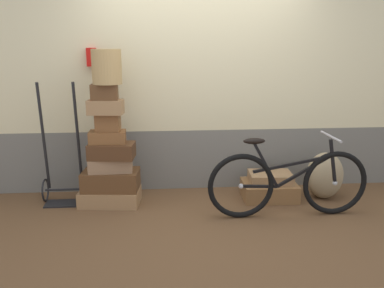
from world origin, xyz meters
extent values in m
cube|color=brown|center=(0.00, 0.00, -0.03)|extent=(9.10, 5.20, 0.06)
cube|color=slate|center=(0.00, 0.85, 0.36)|extent=(7.10, 0.20, 0.72)
cube|color=beige|center=(0.00, 0.85, 1.79)|extent=(7.10, 0.20, 2.13)
cube|color=red|center=(-1.20, 0.71, 1.58)|extent=(0.10, 0.08, 0.20)
cube|color=#9E754C|center=(-1.02, 0.33, 0.08)|extent=(0.68, 0.45, 0.17)
cube|color=brown|center=(-1.00, 0.33, 0.27)|extent=(0.63, 0.41, 0.21)
cube|color=#937051|center=(-1.00, 0.34, 0.45)|extent=(0.47, 0.29, 0.15)
cube|color=#4C2D19|center=(-0.98, 0.31, 0.61)|extent=(0.51, 0.33, 0.16)
cube|color=brown|center=(-1.02, 0.34, 0.75)|extent=(0.38, 0.24, 0.13)
cube|color=brown|center=(-1.01, 0.35, 0.91)|extent=(0.27, 0.18, 0.19)
cube|color=#9E754C|center=(-1.02, 0.32, 1.08)|extent=(0.38, 0.24, 0.15)
cube|color=brown|center=(-1.02, 0.31, 1.23)|extent=(0.27, 0.15, 0.16)
cube|color=olive|center=(0.77, 0.35, 0.09)|extent=(0.61, 0.47, 0.19)
cube|color=#9E754C|center=(0.78, 0.35, 0.24)|extent=(0.50, 0.38, 0.11)
cylinder|color=tan|center=(-0.99, 0.34, 1.49)|extent=(0.30, 0.30, 0.35)
torus|color=black|center=(-1.75, 0.47, 0.13)|extent=(0.02, 0.26, 0.26)
torus|color=black|center=(-1.32, 0.47, 0.13)|extent=(0.02, 0.26, 0.26)
cylinder|color=black|center=(-1.54, 0.47, 0.13)|extent=(0.43, 0.02, 0.02)
cylinder|color=black|center=(-1.72, 0.47, 0.73)|extent=(0.03, 0.16, 1.20)
cylinder|color=black|center=(-1.35, 0.47, 0.73)|extent=(0.03, 0.16, 1.20)
cube|color=black|center=(-1.54, 0.36, 0.01)|extent=(0.39, 0.22, 0.02)
ellipsoid|color=#9E8966|center=(1.40, 0.31, 0.27)|extent=(0.41, 0.35, 0.53)
torus|color=black|center=(0.34, -0.16, 0.34)|extent=(0.67, 0.06, 0.67)
sphere|color=#B2B2B7|center=(0.34, -0.16, 0.34)|extent=(0.05, 0.05, 0.05)
torus|color=black|center=(1.31, -0.15, 0.34)|extent=(0.67, 0.06, 0.67)
sphere|color=#B2B2B7|center=(1.31, -0.15, 0.34)|extent=(0.05, 0.05, 0.05)
cube|color=black|center=(0.97, -0.15, 0.47)|extent=(0.54, 0.03, 0.33)
cube|color=black|center=(0.58, -0.15, 0.55)|extent=(0.28, 0.03, 0.47)
cube|color=black|center=(0.52, -0.15, 0.33)|extent=(0.37, 0.03, 0.04)
cube|color=black|center=(0.84, -0.15, 0.55)|extent=(0.78, 0.04, 0.17)
cube|color=black|center=(1.27, -0.15, 0.57)|extent=(0.11, 0.03, 0.46)
ellipsoid|color=black|center=(0.45, -0.16, 0.80)|extent=(0.22, 0.09, 0.06)
cylinder|color=#A5A5AD|center=(1.23, -0.15, 0.83)|extent=(0.03, 0.46, 0.02)
camera|label=1|loc=(-0.48, -3.96, 1.72)|focal=38.24mm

